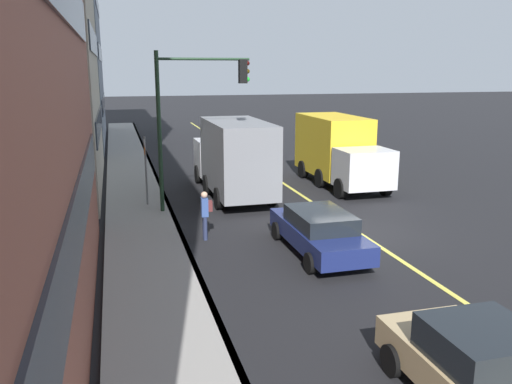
% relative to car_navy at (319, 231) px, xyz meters
% --- Properties ---
extents(ground, '(200.00, 200.00, 0.00)m').
position_rel_car_navy_xyz_m(ground, '(1.65, -2.11, -0.71)').
color(ground, black).
extents(sidewalk_slab, '(80.00, 2.54, 0.15)m').
position_rel_car_navy_xyz_m(sidewalk_slab, '(1.65, 5.09, -0.64)').
color(sidewalk_slab, gray).
rests_on(sidewalk_slab, ground).
extents(curb_edge, '(80.00, 0.16, 0.15)m').
position_rel_car_navy_xyz_m(curb_edge, '(1.65, 3.89, -0.64)').
color(curb_edge, slate).
rests_on(curb_edge, ground).
extents(lane_stripe_center, '(80.00, 0.16, 0.01)m').
position_rel_car_navy_xyz_m(lane_stripe_center, '(1.65, -2.11, -0.71)').
color(lane_stripe_center, '#D8CC4C').
rests_on(lane_stripe_center, ground).
extents(car_navy, '(4.66, 1.88, 1.35)m').
position_rel_car_navy_xyz_m(car_navy, '(0.00, 0.00, 0.00)').
color(car_navy, navy).
rests_on(car_navy, ground).
extents(car_tan, '(3.97, 1.97, 1.47)m').
position_rel_car_navy_xyz_m(car_tan, '(-7.86, 0.29, 0.02)').
color(car_tan, tan).
rests_on(car_tan, ground).
extents(truck_yellow, '(6.85, 2.46, 3.28)m').
position_rel_car_navy_xyz_m(truck_yellow, '(9.10, -4.62, 1.00)').
color(truck_yellow, silver).
rests_on(truck_yellow, ground).
extents(truck_gray, '(7.62, 2.48, 3.39)m').
position_rel_car_navy_xyz_m(truck_gray, '(7.97, 0.84, 1.05)').
color(truck_gray, silver).
rests_on(truck_gray, ground).
extents(pedestrian_with_backpack, '(0.40, 0.38, 1.62)m').
position_rel_car_navy_xyz_m(pedestrian_with_backpack, '(2.25, 3.11, 0.23)').
color(pedestrian_with_backpack, '#262D4C').
rests_on(pedestrian_with_backpack, ground).
extents(traffic_light_mast, '(0.28, 3.60, 6.19)m').
position_rel_car_navy_xyz_m(traffic_light_mast, '(5.70, 2.93, 3.48)').
color(traffic_light_mast, '#1E3823').
rests_on(traffic_light_mast, ground).
extents(street_sign_post, '(0.60, 0.08, 2.92)m').
position_rel_car_navy_xyz_m(street_sign_post, '(6.86, 4.72, 1.00)').
color(street_sign_post, slate).
rests_on(street_sign_post, ground).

